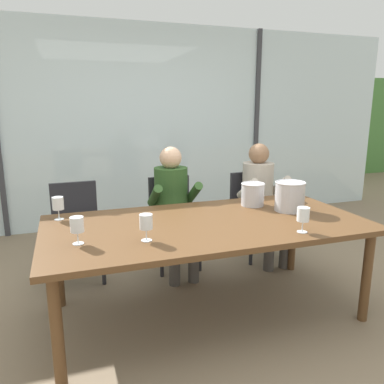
# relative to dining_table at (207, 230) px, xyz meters

# --- Properties ---
(ground) EXTENTS (14.00, 14.00, 0.00)m
(ground) POSITION_rel_dining_table_xyz_m (0.00, 1.00, -0.68)
(ground) COLOR #847056
(window_glass_panel) EXTENTS (7.55, 0.03, 2.60)m
(window_glass_panel) POSITION_rel_dining_table_xyz_m (0.00, 2.48, 0.62)
(window_glass_panel) COLOR silver
(window_glass_panel) RESTS_ON ground
(window_mullion_right) EXTENTS (0.06, 0.06, 2.60)m
(window_mullion_right) POSITION_rel_dining_table_xyz_m (1.70, 2.46, 0.62)
(window_mullion_right) COLOR #38383D
(window_mullion_right) RESTS_ON ground
(hillside_vineyard) EXTENTS (13.55, 2.40, 2.17)m
(hillside_vineyard) POSITION_rel_dining_table_xyz_m (0.00, 5.70, 0.41)
(hillside_vineyard) COLOR #477A38
(hillside_vineyard) RESTS_ON ground
(dining_table) EXTENTS (2.35, 1.15, 0.74)m
(dining_table) POSITION_rel_dining_table_xyz_m (0.00, 0.00, 0.00)
(dining_table) COLOR brown
(dining_table) RESTS_ON ground
(chair_near_curtain) EXTENTS (0.46, 0.46, 0.88)m
(chair_near_curtain) POSITION_rel_dining_table_xyz_m (-0.91, 1.01, -0.16)
(chair_near_curtain) COLOR #232328
(chair_near_curtain) RESTS_ON ground
(chair_left_of_center) EXTENTS (0.45, 0.45, 0.88)m
(chair_left_of_center) POSITION_rel_dining_table_xyz_m (0.01, 1.01, -0.16)
(chair_left_of_center) COLOR #232328
(chair_left_of_center) RESTS_ON ground
(chair_center) EXTENTS (0.48, 0.48, 0.88)m
(chair_center) POSITION_rel_dining_table_xyz_m (0.90, 1.00, -0.16)
(chair_center) COLOR #232328
(chair_center) RESTS_ON ground
(person_olive_shirt) EXTENTS (0.46, 0.61, 1.20)m
(person_olive_shirt) POSITION_rel_dining_table_xyz_m (-0.02, 0.85, 0.01)
(person_olive_shirt) COLOR #2D5123
(person_olive_shirt) RESTS_ON ground
(person_beige_jumper) EXTENTS (0.48, 0.62, 1.20)m
(person_beige_jumper) POSITION_rel_dining_table_xyz_m (0.92, 0.85, 0.01)
(person_beige_jumper) COLOR #B7AD9E
(person_beige_jumper) RESTS_ON ground
(ice_bucket_primary) EXTENTS (0.20, 0.20, 0.19)m
(ice_bucket_primary) POSITION_rel_dining_table_xyz_m (0.54, 0.32, 0.16)
(ice_bucket_primary) COLOR #B7B7BC
(ice_bucket_primary) RESTS_ON dining_table
(ice_bucket_secondary) EXTENTS (0.24, 0.24, 0.24)m
(ice_bucket_secondary) POSITION_rel_dining_table_xyz_m (0.74, 0.07, 0.18)
(ice_bucket_secondary) COLOR #B7B7BC
(ice_bucket_secondary) RESTS_ON dining_table
(tasting_bowl) EXTENTS (0.17, 0.17, 0.05)m
(tasting_bowl) POSITION_rel_dining_table_xyz_m (0.93, 0.32, 0.09)
(tasting_bowl) COLOR silver
(tasting_bowl) RESTS_ON dining_table
(wine_glass_by_left_taster) EXTENTS (0.08, 0.08, 0.17)m
(wine_glass_by_left_taster) POSITION_rel_dining_table_xyz_m (-0.51, -0.24, 0.18)
(wine_glass_by_left_taster) COLOR silver
(wine_glass_by_left_taster) RESTS_ON dining_table
(wine_glass_near_bucket) EXTENTS (0.08, 0.08, 0.17)m
(wine_glass_near_bucket) POSITION_rel_dining_table_xyz_m (0.53, -0.42, 0.18)
(wine_glass_near_bucket) COLOR silver
(wine_glass_near_bucket) RESTS_ON dining_table
(wine_glass_center_pour) EXTENTS (0.08, 0.08, 0.17)m
(wine_glass_center_pour) POSITION_rel_dining_table_xyz_m (-0.92, -0.16, 0.18)
(wine_glass_center_pour) COLOR silver
(wine_glass_center_pour) RESTS_ON dining_table
(wine_glass_by_right_taster) EXTENTS (0.08, 0.08, 0.17)m
(wine_glass_by_right_taster) POSITION_rel_dining_table_xyz_m (-1.04, 0.42, 0.18)
(wine_glass_by_right_taster) COLOR silver
(wine_glass_by_right_taster) RESTS_ON dining_table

